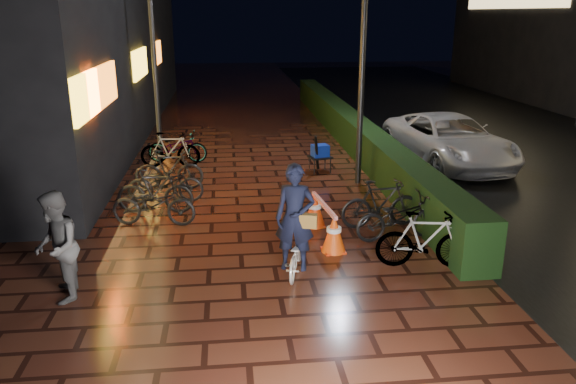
{
  "coord_description": "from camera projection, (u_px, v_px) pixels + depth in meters",
  "views": [
    {
      "loc": [
        -0.73,
        -9.86,
        4.16
      ],
      "look_at": [
        0.32,
        -0.38,
        1.1
      ],
      "focal_mm": 35.0,
      "sensor_mm": 36.0,
      "label": 1
    }
  ],
  "objects": [
    {
      "name": "cyclist",
      "position": [
        295.0,
        234.0,
        9.16
      ],
      "size": [
        0.78,
        1.4,
        1.9
      ],
      "color": "white",
      "rests_on": "ground"
    },
    {
      "name": "lamp_post_hedge",
      "position": [
        362.0,
        63.0,
        13.47
      ],
      "size": [
        0.52,
        0.16,
        5.47
      ],
      "color": "black",
      "rests_on": "ground"
    },
    {
      "name": "ground",
      "position": [
        269.0,
        241.0,
        10.68
      ],
      "size": [
        80.0,
        80.0,
        0.0
      ],
      "primitive_type": "plane",
      "color": "#381911",
      "rests_on": "ground"
    },
    {
      "name": "traffic_barrier",
      "position": [
        324.0,
        221.0,
        10.76
      ],
      "size": [
        0.6,
        1.76,
        0.71
      ],
      "color": "#E0450B",
      "rests_on": "ground"
    },
    {
      "name": "parked_bikes_hedge",
      "position": [
        400.0,
        219.0,
        10.47
      ],
      "size": [
        1.95,
        2.6,
        1.0
      ],
      "color": "black",
      "rests_on": "ground"
    },
    {
      "name": "hedge",
      "position": [
        350.0,
        129.0,
        18.45
      ],
      "size": [
        0.7,
        20.0,
        1.0
      ],
      "primitive_type": "cube",
      "color": "black",
      "rests_on": "ground"
    },
    {
      "name": "parked_bikes_storefront",
      "position": [
        166.0,
        172.0,
        13.62
      ],
      "size": [
        1.89,
        5.94,
        1.0
      ],
      "color": "black",
      "rests_on": "ground"
    },
    {
      "name": "bystander_person",
      "position": [
        56.0,
        247.0,
        8.28
      ],
      "size": [
        0.8,
        0.94,
        1.7
      ],
      "primitive_type": "imported",
      "rotation": [
        0.0,
        0.0,
        -1.36
      ],
      "color": "#565658",
      "rests_on": "ground"
    },
    {
      "name": "van",
      "position": [
        449.0,
        140.0,
        16.0
      ],
      "size": [
        2.86,
        5.2,
        1.38
      ],
      "primitive_type": "imported",
      "rotation": [
        0.0,
        0.0,
        0.12
      ],
      "color": "silver",
      "rests_on": "ground"
    },
    {
      "name": "lamp_post_sf",
      "position": [
        154.0,
        56.0,
        16.24
      ],
      "size": [
        0.52,
        0.16,
        5.37
      ],
      "color": "black",
      "rests_on": "ground"
    },
    {
      "name": "asphalt_road",
      "position": [
        563.0,
        162.0,
        16.35
      ],
      "size": [
        11.0,
        60.0,
        0.01
      ],
      "primitive_type": "cube",
      "color": "black",
      "rests_on": "ground"
    },
    {
      "name": "cart_assembly",
      "position": [
        320.0,
        152.0,
        15.14
      ],
      "size": [
        0.67,
        0.71,
        1.1
      ],
      "color": "black",
      "rests_on": "ground"
    }
  ]
}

